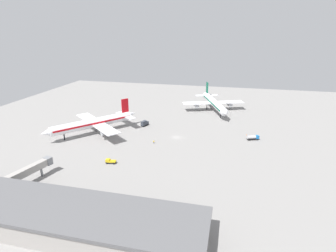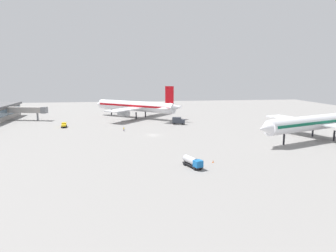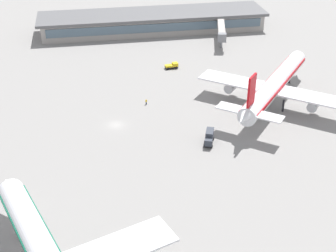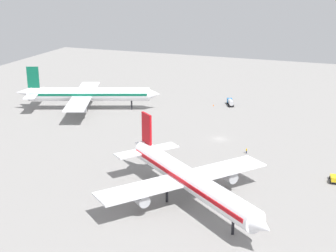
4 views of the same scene
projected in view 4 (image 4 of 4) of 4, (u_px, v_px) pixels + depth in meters
name	position (u px, v px, depth m)	size (l,w,h in m)	color
ground	(219.00, 139.00, 163.00)	(288.00, 288.00, 0.00)	gray
airplane_at_gate	(87.00, 94.00, 193.36)	(44.03, 53.46, 16.88)	white
airplane_taxiing	(189.00, 179.00, 117.81)	(40.53, 46.33, 16.92)	white
fuel_truck	(230.00, 102.00, 200.56)	(6.55, 4.11, 2.50)	black
pushback_tractor	(334.00, 179.00, 130.72)	(4.60, 2.66, 1.90)	black
catering_truck	(154.00, 153.00, 146.51)	(3.70, 5.91, 3.30)	black
ground_crew_worker	(246.00, 151.00, 150.38)	(0.53, 0.53, 1.67)	#1E2338
safety_cone_near_gate	(213.00, 105.00, 200.18)	(0.44, 0.44, 0.60)	#EA590C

